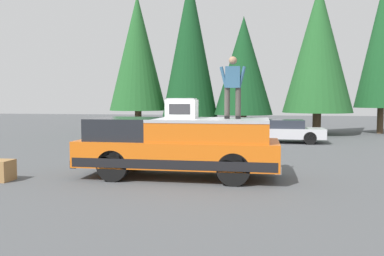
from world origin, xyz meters
name	(u,v)px	position (x,y,z in m)	size (l,w,h in m)	color
ground_plane	(174,175)	(0.00, 0.00, 0.00)	(90.00, 90.00, 0.00)	#4C4F51
pickup_truck	(179,146)	(-0.32, -0.20, 0.87)	(2.01, 5.54, 1.65)	orange
compressor_unit	(182,108)	(-0.18, -0.27, 1.93)	(0.65, 0.84, 0.56)	silver
person_on_truck_bed	(233,86)	(-0.20, -1.69, 2.55)	(0.29, 0.72, 1.69)	#423D38
parked_car_silver	(283,131)	(9.43, -3.56, 0.58)	(1.64, 4.10, 1.16)	silver
wooden_crate	(1,170)	(-1.65, 4.37, 0.28)	(0.56, 0.56, 0.56)	olive
conifer_far_left	(383,44)	(16.09, -10.02, 5.72)	(3.27, 3.27, 9.81)	#4C3826
conifer_left	(318,48)	(14.67, -5.90, 5.33)	(4.26, 4.26, 9.31)	#4C3826
conifer_center_left	(243,66)	(13.98, -1.35, 4.27)	(3.65, 3.65, 7.32)	#4C3826
conifer_center_right	(190,46)	(14.21, 2.07, 5.63)	(3.56, 3.56, 10.18)	#4C3826
conifer_right	(138,53)	(14.55, 5.68, 5.27)	(3.76, 3.76, 9.11)	#4C3826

